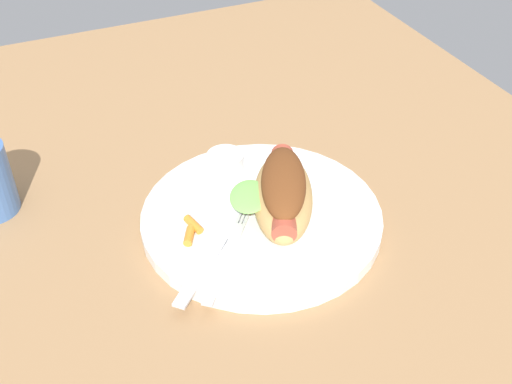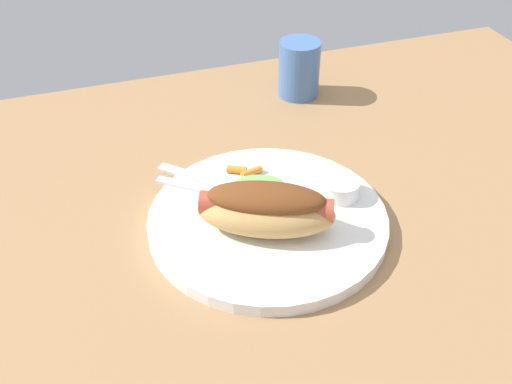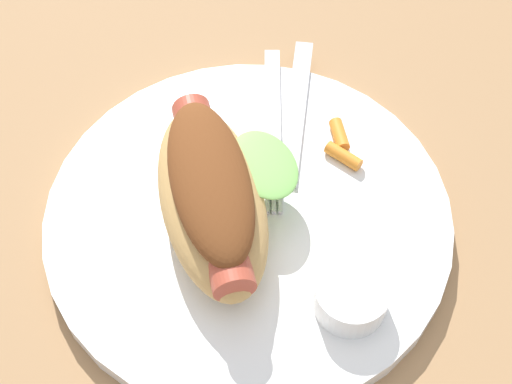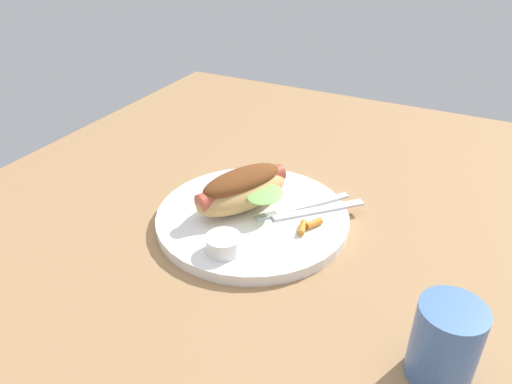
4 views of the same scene
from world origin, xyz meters
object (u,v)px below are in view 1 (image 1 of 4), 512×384
knife (208,259)px  fork (228,254)px  plate (261,218)px  hot_dog (283,192)px  carrot_garnish (191,230)px  sauce_ramekin (225,162)px

knife → fork: bearing=-48.0°
plate → hot_dog: hot_dog is taller
carrot_garnish → plate: bearing=90.7°
plate → sauce_ramekin: bearing=-175.8°
fork → hot_dog: bearing=-26.0°
knife → carrot_garnish: 4.86cm
fork → sauce_ramekin: bearing=17.5°
carrot_garnish → fork: bearing=26.0°
hot_dog → knife: bearing=135.1°
fork → carrot_garnish: size_ratio=2.90×
knife → carrot_garnish: (-4.85, -0.22, 0.30)cm
plate → carrot_garnish: bearing=-89.3°
carrot_garnish → hot_dog: bearing=85.2°
plate → sauce_ramekin: 9.83cm
plate → sauce_ramekin: sauce_ramekin is taller
sauce_ramekin → knife: 16.54cm
fork → knife: bearing=125.1°
knife → plate: bearing=-14.5°
plate → sauce_ramekin: (-9.61, -0.71, 1.94)cm
sauce_ramekin → carrot_garnish: 12.60cm
sauce_ramekin → carrot_garnish: bearing=-39.4°
knife → carrot_garnish: bearing=47.9°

